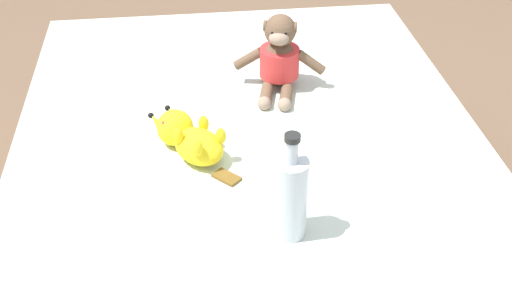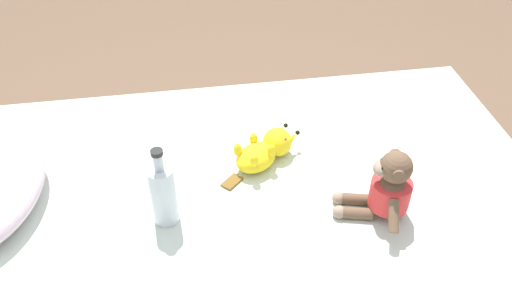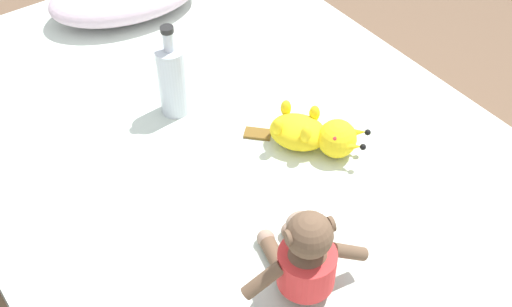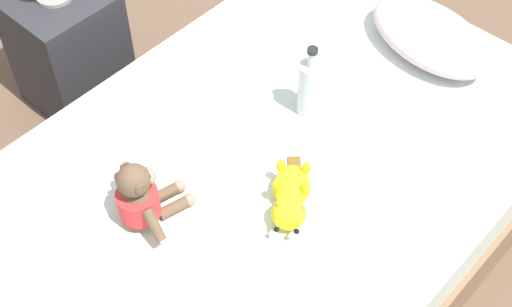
# 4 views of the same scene
# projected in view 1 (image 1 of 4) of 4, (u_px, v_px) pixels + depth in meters

# --- Properties ---
(ground_plane) EXTENTS (16.00, 16.00, 0.00)m
(ground_plane) POSITION_uv_depth(u_px,v_px,m) (256.00, 292.00, 1.95)
(ground_plane) COLOR brown
(bed) EXTENTS (1.34, 2.04, 0.47)m
(bed) POSITION_uv_depth(u_px,v_px,m) (256.00, 236.00, 1.81)
(bed) COLOR #846647
(bed) RESTS_ON ground_plane
(plush_monkey) EXTENTS (0.29, 0.24, 0.24)m
(plush_monkey) POSITION_uv_depth(u_px,v_px,m) (279.00, 59.00, 1.95)
(plush_monkey) COLOR brown
(plush_monkey) RESTS_ON bed
(plush_yellow_creature) EXTENTS (0.24, 0.30, 0.10)m
(plush_yellow_creature) POSITION_uv_depth(u_px,v_px,m) (189.00, 138.00, 1.70)
(plush_yellow_creature) COLOR yellow
(plush_yellow_creature) RESTS_ON bed
(glass_bottle) EXTENTS (0.08, 0.08, 0.27)m
(glass_bottle) POSITION_uv_depth(u_px,v_px,m) (290.00, 196.00, 1.41)
(glass_bottle) COLOR silver
(glass_bottle) RESTS_ON bed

